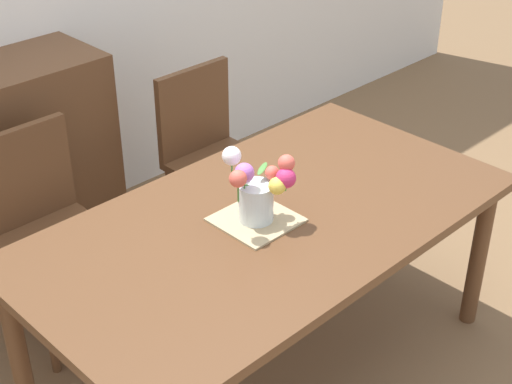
% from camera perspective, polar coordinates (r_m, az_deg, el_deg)
% --- Properties ---
extents(ground_plane, '(12.00, 12.00, 0.00)m').
position_cam_1_polar(ground_plane, '(3.21, 0.80, -12.75)').
color(ground_plane, brown).
extents(dining_table, '(1.83, 0.99, 0.72)m').
position_cam_1_polar(dining_table, '(2.80, 0.90, -3.17)').
color(dining_table, brown).
rests_on(dining_table, ground_plane).
extents(chair_left, '(0.42, 0.42, 0.90)m').
position_cam_1_polar(chair_left, '(3.23, -15.53, -2.10)').
color(chair_left, brown).
rests_on(chair_left, ground_plane).
extents(chair_right, '(0.42, 0.42, 0.90)m').
position_cam_1_polar(chair_right, '(3.66, -3.45, 3.23)').
color(chair_right, brown).
rests_on(chair_right, ground_plane).
extents(placemat, '(0.27, 0.27, 0.01)m').
position_cam_1_polar(placemat, '(2.74, 0.00, -2.08)').
color(placemat, tan).
rests_on(placemat, dining_table).
extents(flower_vase, '(0.25, 0.25, 0.26)m').
position_cam_1_polar(flower_vase, '(2.66, 0.16, 0.25)').
color(flower_vase, silver).
rests_on(flower_vase, placemat).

